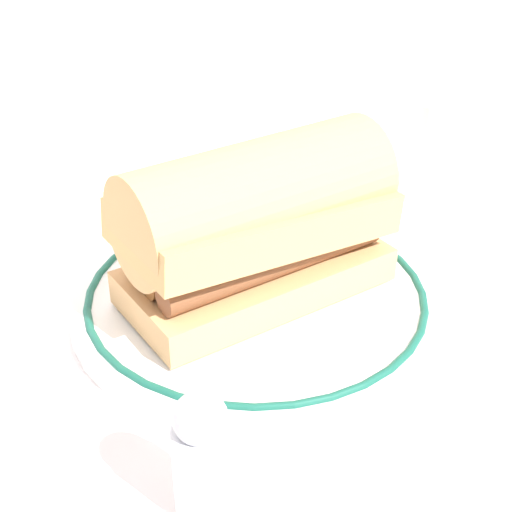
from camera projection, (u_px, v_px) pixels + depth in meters
The scene contains 5 objects.
ground_plane at pixel (247, 320), 0.57m from camera, with size 1.50×1.50×0.00m, color white.
plate at pixel (256, 298), 0.58m from camera, with size 0.28×0.28×0.01m.
sausage_sandwich at pixel (256, 222), 0.55m from camera, with size 0.20×0.10×0.12m.
drinking_glass at pixel (436, 154), 0.73m from camera, with size 0.06×0.06×0.10m.
salt_shaker at pixel (202, 456), 0.40m from camera, with size 0.03×0.03×0.08m.
Camera 1 is at (-0.25, -0.39, 0.34)m, focal length 54.12 mm.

